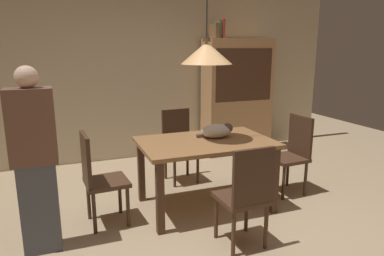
{
  "coord_description": "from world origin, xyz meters",
  "views": [
    {
      "loc": [
        -1.28,
        -2.72,
        1.72
      ],
      "look_at": [
        0.05,
        0.77,
        0.85
      ],
      "focal_mm": 32.66,
      "sensor_mm": 36.0,
      "label": 1
    }
  ],
  "objects_px": {
    "book_green_slim": "(218,30)",
    "person_standing": "(35,162)",
    "book_brown_thick": "(214,31)",
    "dining_table": "(206,150)",
    "hutch_bookcase": "(237,99)",
    "chair_left_side": "(98,175)",
    "chair_near_front": "(246,193)",
    "book_red_tall": "(221,29)",
    "cat_sleeping": "(217,131)",
    "pendant_lamp": "(207,53)",
    "chair_far_back": "(179,142)",
    "chair_right_side": "(293,151)"
  },
  "relations": [
    {
      "from": "chair_right_side",
      "to": "pendant_lamp",
      "type": "bearing_deg",
      "value": -179.77
    },
    {
      "from": "chair_far_back",
      "to": "pendant_lamp",
      "type": "bearing_deg",
      "value": -89.63
    },
    {
      "from": "chair_left_side",
      "to": "person_standing",
      "type": "xyz_separation_m",
      "value": [
        -0.51,
        -0.27,
        0.28
      ]
    },
    {
      "from": "hutch_bookcase",
      "to": "book_brown_thick",
      "type": "xyz_separation_m",
      "value": [
        -0.42,
        0.0,
        1.07
      ]
    },
    {
      "from": "pendant_lamp",
      "to": "book_red_tall",
      "type": "xyz_separation_m",
      "value": [
        0.99,
        1.75,
        0.33
      ]
    },
    {
      "from": "chair_near_front",
      "to": "book_red_tall",
      "type": "distance_m",
      "value": 3.17
    },
    {
      "from": "book_brown_thick",
      "to": "pendant_lamp",
      "type": "bearing_deg",
      "value": -116.6
    },
    {
      "from": "chair_near_front",
      "to": "cat_sleeping",
      "type": "height_order",
      "value": "chair_near_front"
    },
    {
      "from": "book_brown_thick",
      "to": "dining_table",
      "type": "bearing_deg",
      "value": -116.6
    },
    {
      "from": "chair_right_side",
      "to": "book_green_slim",
      "type": "xyz_separation_m",
      "value": [
        -0.19,
        1.75,
        1.47
      ]
    },
    {
      "from": "chair_right_side",
      "to": "book_green_slim",
      "type": "height_order",
      "value": "book_green_slim"
    },
    {
      "from": "chair_far_back",
      "to": "book_green_slim",
      "type": "height_order",
      "value": "book_green_slim"
    },
    {
      "from": "cat_sleeping",
      "to": "hutch_bookcase",
      "type": "xyz_separation_m",
      "value": [
        1.12,
        1.67,
        0.06
      ]
    },
    {
      "from": "cat_sleeping",
      "to": "book_brown_thick",
      "type": "height_order",
      "value": "book_brown_thick"
    },
    {
      "from": "cat_sleeping",
      "to": "book_brown_thick",
      "type": "relative_size",
      "value": 1.63
    },
    {
      "from": "dining_table",
      "to": "cat_sleeping",
      "type": "relative_size",
      "value": 3.58
    },
    {
      "from": "cat_sleeping",
      "to": "hutch_bookcase",
      "type": "distance_m",
      "value": 2.02
    },
    {
      "from": "book_green_slim",
      "to": "person_standing",
      "type": "relative_size",
      "value": 0.16
    },
    {
      "from": "hutch_bookcase",
      "to": "pendant_lamp",
      "type": "bearing_deg",
      "value": -126.49
    },
    {
      "from": "hutch_bookcase",
      "to": "dining_table",
      "type": "bearing_deg",
      "value": -126.49
    },
    {
      "from": "cat_sleeping",
      "to": "book_red_tall",
      "type": "distance_m",
      "value": 2.2
    },
    {
      "from": "chair_near_front",
      "to": "book_red_tall",
      "type": "xyz_separation_m",
      "value": [
        0.98,
        2.63,
        1.48
      ]
    },
    {
      "from": "dining_table",
      "to": "person_standing",
      "type": "bearing_deg",
      "value": -170.44
    },
    {
      "from": "chair_right_side",
      "to": "cat_sleeping",
      "type": "distance_m",
      "value": 1.01
    },
    {
      "from": "hutch_bookcase",
      "to": "book_red_tall",
      "type": "bearing_deg",
      "value": 179.72
    },
    {
      "from": "cat_sleeping",
      "to": "person_standing",
      "type": "relative_size",
      "value": 0.25
    },
    {
      "from": "book_green_slim",
      "to": "book_red_tall",
      "type": "relative_size",
      "value": 0.93
    },
    {
      "from": "chair_far_back",
      "to": "pendant_lamp",
      "type": "relative_size",
      "value": 0.72
    },
    {
      "from": "book_green_slim",
      "to": "cat_sleeping",
      "type": "bearing_deg",
      "value": -114.61
    },
    {
      "from": "dining_table",
      "to": "chair_near_front",
      "type": "distance_m",
      "value": 0.89
    },
    {
      "from": "book_brown_thick",
      "to": "book_green_slim",
      "type": "relative_size",
      "value": 0.92
    },
    {
      "from": "hutch_bookcase",
      "to": "chair_left_side",
      "type": "bearing_deg",
      "value": -144.05
    },
    {
      "from": "chair_right_side",
      "to": "book_brown_thick",
      "type": "distance_m",
      "value": 2.28
    },
    {
      "from": "chair_right_side",
      "to": "dining_table",
      "type": "bearing_deg",
      "value": -179.77
    },
    {
      "from": "chair_near_front",
      "to": "chair_far_back",
      "type": "bearing_deg",
      "value": 90.27
    },
    {
      "from": "person_standing",
      "to": "chair_far_back",
      "type": "bearing_deg",
      "value": 35.2
    },
    {
      "from": "book_green_slim",
      "to": "book_red_tall",
      "type": "height_order",
      "value": "book_red_tall"
    },
    {
      "from": "book_brown_thick",
      "to": "chair_near_front",
      "type": "bearing_deg",
      "value": -108.39
    },
    {
      "from": "chair_far_back",
      "to": "cat_sleeping",
      "type": "height_order",
      "value": "chair_far_back"
    },
    {
      "from": "chair_left_side",
      "to": "book_red_tall",
      "type": "xyz_separation_m",
      "value": [
        2.12,
        1.76,
        1.48
      ]
    },
    {
      "from": "chair_near_front",
      "to": "book_brown_thick",
      "type": "height_order",
      "value": "book_brown_thick"
    },
    {
      "from": "dining_table",
      "to": "book_red_tall",
      "type": "bearing_deg",
      "value": 60.6
    },
    {
      "from": "chair_left_side",
      "to": "hutch_bookcase",
      "type": "relative_size",
      "value": 0.5
    },
    {
      "from": "chair_near_front",
      "to": "pendant_lamp",
      "type": "height_order",
      "value": "pendant_lamp"
    },
    {
      "from": "chair_left_side",
      "to": "book_red_tall",
      "type": "distance_m",
      "value": 3.12
    },
    {
      "from": "chair_left_side",
      "to": "hutch_bookcase",
      "type": "height_order",
      "value": "hutch_bookcase"
    },
    {
      "from": "dining_table",
      "to": "chair_near_front",
      "type": "xyz_separation_m",
      "value": [
        0.0,
        -0.88,
        -0.14
      ]
    },
    {
      "from": "pendant_lamp",
      "to": "book_brown_thick",
      "type": "bearing_deg",
      "value": 63.4
    },
    {
      "from": "chair_far_back",
      "to": "cat_sleeping",
      "type": "bearing_deg",
      "value": -77.58
    },
    {
      "from": "chair_right_side",
      "to": "book_brown_thick",
      "type": "height_order",
      "value": "book_brown_thick"
    }
  ]
}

